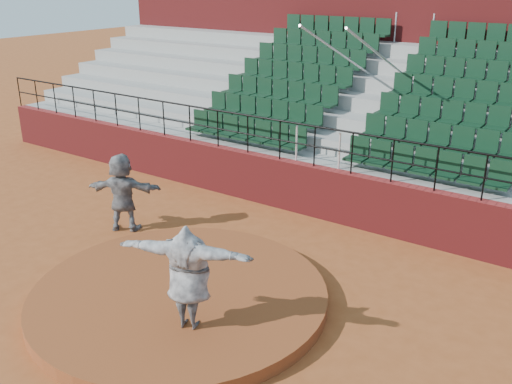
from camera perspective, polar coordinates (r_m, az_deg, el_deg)
ground at (r=10.96m, az=-7.61°, el=-10.75°), size 90.00×90.00×0.00m
pitchers_mound at (r=10.89m, az=-7.64°, el=-10.19°), size 5.50×5.50×0.25m
pitching_rubber at (r=10.92m, az=-7.15°, el=-9.23°), size 0.60×0.15×0.03m
boundary_wall at (r=14.34m, az=5.71°, el=0.14°), size 24.00×0.30×1.30m
wall_railing at (r=13.91m, az=5.91°, el=5.46°), size 24.04×0.05×1.03m
seating_deck at (r=17.24m, az=11.80°, el=6.19°), size 24.00×5.97×4.63m
press_box_facade at (r=20.52m, az=16.82°, el=14.05°), size 24.00×3.00×7.10m
pitcher at (r=9.35m, az=-6.80°, el=-8.40°), size 2.32×1.32×1.82m
fielder at (r=13.70m, az=-13.20°, el=-0.03°), size 1.80×1.32×1.89m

